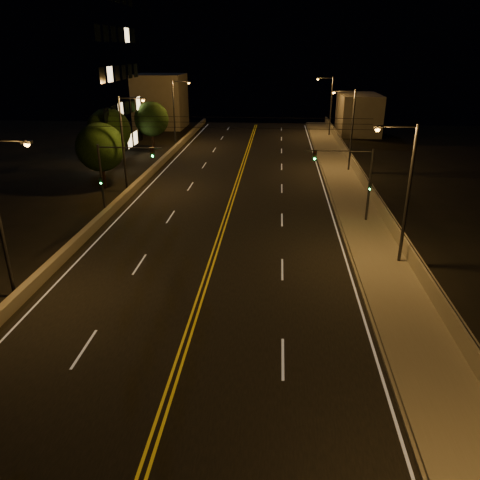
# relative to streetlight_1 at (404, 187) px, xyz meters

# --- Properties ---
(road) EXTENTS (18.00, 120.00, 0.02)m
(road) POSITION_rel_streetlight_1_xyz_m (-11.51, -0.78, -5.05)
(road) COLOR black
(road) RESTS_ON ground
(sidewalk) EXTENTS (3.60, 120.00, 0.30)m
(sidewalk) POSITION_rel_streetlight_1_xyz_m (-0.71, -0.78, -4.91)
(sidewalk) COLOR gray
(sidewalk) RESTS_ON ground
(curb) EXTENTS (0.14, 120.00, 0.15)m
(curb) POSITION_rel_streetlight_1_xyz_m (-2.58, -0.78, -4.99)
(curb) COLOR gray
(curb) RESTS_ON ground
(parapet_wall) EXTENTS (0.30, 120.00, 1.00)m
(parapet_wall) POSITION_rel_streetlight_1_xyz_m (0.94, -0.78, -4.26)
(parapet_wall) COLOR gray
(parapet_wall) RESTS_ON sidewalk
(jersey_barrier) EXTENTS (0.45, 120.00, 0.73)m
(jersey_barrier) POSITION_rel_streetlight_1_xyz_m (-21.04, -0.78, -4.70)
(jersey_barrier) COLOR gray
(jersey_barrier) RESTS_ON ground
(distant_building_right) EXTENTS (6.00, 10.00, 6.05)m
(distant_building_right) POSITION_rel_streetlight_1_xyz_m (4.99, 49.59, -2.03)
(distant_building_right) COLOR gray
(distant_building_right) RESTS_ON ground
(distant_building_left) EXTENTS (8.00, 8.00, 8.68)m
(distant_building_left) POSITION_rel_streetlight_1_xyz_m (-27.51, 53.04, -0.72)
(distant_building_left) COLOR gray
(distant_building_left) RESTS_ON ground
(parapet_rail) EXTENTS (0.06, 120.00, 0.06)m
(parapet_rail) POSITION_rel_streetlight_1_xyz_m (0.94, -0.78, -3.73)
(parapet_rail) COLOR black
(parapet_rail) RESTS_ON parapet_wall
(lane_markings) EXTENTS (17.32, 116.00, 0.00)m
(lane_markings) POSITION_rel_streetlight_1_xyz_m (-11.51, -0.85, -5.04)
(lane_markings) COLOR silver
(lane_markings) RESTS_ON road
(streetlight_1) EXTENTS (2.55, 0.28, 8.72)m
(streetlight_1) POSITION_rel_streetlight_1_xyz_m (0.00, 0.00, 0.00)
(streetlight_1) COLOR #2D2D33
(streetlight_1) RESTS_ON ground
(streetlight_2) EXTENTS (2.55, 0.28, 8.72)m
(streetlight_2) POSITION_rel_streetlight_1_xyz_m (0.00, 23.75, 0.00)
(streetlight_2) COLOR #2D2D33
(streetlight_2) RESTS_ON ground
(streetlight_3) EXTENTS (2.55, 0.28, 8.72)m
(streetlight_3) POSITION_rel_streetlight_1_xyz_m (0.00, 46.17, 0.00)
(streetlight_3) COLOR #2D2D33
(streetlight_3) RESTS_ON ground
(streetlight_4) EXTENTS (2.55, 0.28, 8.72)m
(streetlight_4) POSITION_rel_streetlight_1_xyz_m (-21.42, -5.86, 0.00)
(streetlight_4) COLOR #2D2D33
(streetlight_4) RESTS_ON ground
(streetlight_5) EXTENTS (2.55, 0.28, 8.72)m
(streetlight_5) POSITION_rel_streetlight_1_xyz_m (-21.42, 14.57, 0.00)
(streetlight_5) COLOR #2D2D33
(streetlight_5) RESTS_ON ground
(streetlight_6) EXTENTS (2.55, 0.28, 8.72)m
(streetlight_6) POSITION_rel_streetlight_1_xyz_m (-21.42, 36.83, 0.00)
(streetlight_6) COLOR #2D2D33
(streetlight_6) RESTS_ON ground
(traffic_signal_right) EXTENTS (5.11, 0.31, 5.81)m
(traffic_signal_right) POSITION_rel_streetlight_1_xyz_m (-1.54, 7.50, -1.36)
(traffic_signal_right) COLOR #2D2D33
(traffic_signal_right) RESTS_ON ground
(traffic_signal_left) EXTENTS (5.11, 0.31, 5.81)m
(traffic_signal_left) POSITION_rel_streetlight_1_xyz_m (-20.28, 7.50, -1.36)
(traffic_signal_left) COLOR #2D2D33
(traffic_signal_left) RESTS_ON ground
(overhead_wires) EXTENTS (22.00, 0.03, 0.83)m
(overhead_wires) POSITION_rel_streetlight_1_xyz_m (-11.51, 8.72, 2.34)
(overhead_wires) COLOR black
(building_tower) EXTENTS (24.00, 15.00, 33.36)m
(building_tower) POSITION_rel_streetlight_1_xyz_m (-37.79, 28.15, 11.05)
(building_tower) COLOR gray
(building_tower) RESTS_ON ground
(tree_0) EXTENTS (4.60, 4.60, 6.23)m
(tree_0) POSITION_rel_streetlight_1_xyz_m (-24.34, 15.79, -1.14)
(tree_0) COLOR black
(tree_0) RESTS_ON ground
(tree_1) EXTENTS (4.83, 4.83, 6.55)m
(tree_1) POSITION_rel_streetlight_1_xyz_m (-26.41, 24.21, -0.93)
(tree_1) COLOR black
(tree_1) RESTS_ON ground
(tree_2) EXTENTS (4.55, 4.55, 6.16)m
(tree_2) POSITION_rel_streetlight_1_xyz_m (-24.43, 35.15, -1.18)
(tree_2) COLOR black
(tree_2) RESTS_ON ground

